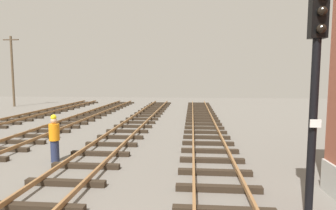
{
  "coord_description": "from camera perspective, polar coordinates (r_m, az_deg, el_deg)",
  "views": [
    {
      "loc": [
        0.48,
        -3.1,
        3.32
      ],
      "look_at": [
        -0.82,
        11.97,
        1.8
      ],
      "focal_mm": 30.14,
      "sensor_mm": 36.0,
      "label": 1
    }
  ],
  "objects": [
    {
      "name": "utility_pole_far",
      "position": [
        35.88,
        -28.95,
        6.22
      ],
      "size": [
        1.8,
        0.24,
        7.77
      ],
      "color": "brown",
      "rests_on": "ground"
    },
    {
      "name": "track_worker_foreground",
      "position": [
        11.93,
        -21.99,
        -6.27
      ],
      "size": [
        0.4,
        0.4,
        1.87
      ],
      "color": "#262D4C",
      "rests_on": "ground"
    },
    {
      "name": "signal_mast",
      "position": [
        7.11,
        27.67,
        4.97
      ],
      "size": [
        0.36,
        0.4,
        5.26
      ],
      "color": "black",
      "rests_on": "ground"
    }
  ]
}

